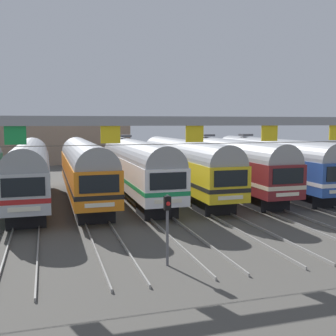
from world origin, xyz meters
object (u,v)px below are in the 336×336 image
(commuter_train_white, at_px, (136,166))
(commuter_train_maroon, at_px, (229,163))
(catenary_gantry, at_px, (195,138))
(commuter_train_stainless, at_px, (29,169))
(commuter_train_blue, at_px, (271,162))
(yard_signal_mast, at_px, (167,217))
(commuter_train_yellow, at_px, (184,165))
(commuter_train_orange, at_px, (85,168))

(commuter_train_white, height_order, commuter_train_maroon, same)
(commuter_train_maroon, relative_size, catenary_gantry, 0.61)
(commuter_train_stainless, relative_size, commuter_train_blue, 1.00)
(commuter_train_stainless, bearing_deg, commuter_train_white, 0.03)
(commuter_train_maroon, bearing_deg, commuter_train_stainless, -179.98)
(catenary_gantry, height_order, yard_signal_mast, catenary_gantry)
(commuter_train_yellow, relative_size, catenary_gantry, 0.61)
(commuter_train_maroon, bearing_deg, commuter_train_orange, -179.98)
(commuter_train_yellow, distance_m, catenary_gantry, 14.37)
(commuter_train_maroon, relative_size, commuter_train_blue, 1.00)
(commuter_train_orange, xyz_separation_m, yard_signal_mast, (2.05, -15.77, -0.52))
(commuter_train_stainless, bearing_deg, commuter_train_maroon, 0.02)
(commuter_train_stainless, bearing_deg, catenary_gantry, -58.72)
(commuter_train_yellow, bearing_deg, commuter_train_maroon, 0.06)
(commuter_train_orange, height_order, yard_signal_mast, commuter_train_orange)
(commuter_train_yellow, height_order, yard_signal_mast, commuter_train_yellow)
(commuter_train_stainless, relative_size, catenary_gantry, 0.61)
(commuter_train_blue, distance_m, catenary_gantry, 18.47)
(commuter_train_maroon, distance_m, yard_signal_mast, 18.82)
(commuter_train_stainless, distance_m, commuter_train_yellow, 12.30)
(commuter_train_white, distance_m, commuter_train_maroon, 8.20)
(commuter_train_yellow, xyz_separation_m, commuter_train_maroon, (4.10, 0.00, 0.00))
(commuter_train_maroon, xyz_separation_m, commuter_train_blue, (4.10, 0.00, 0.00))
(commuter_train_stainless, bearing_deg, commuter_train_blue, 0.01)
(commuter_train_orange, height_order, commuter_train_white, commuter_train_white)
(commuter_train_stainless, height_order, commuter_train_blue, commuter_train_blue)
(commuter_train_orange, height_order, commuter_train_yellow, same)
(commuter_train_stainless, distance_m, catenary_gantry, 16.03)
(commuter_train_stainless, distance_m, commuter_train_blue, 20.50)
(commuter_train_stainless, height_order, commuter_train_white, commuter_train_white)
(commuter_train_orange, bearing_deg, yard_signal_mast, -82.59)
(commuter_train_white, height_order, catenary_gantry, catenary_gantry)
(commuter_train_orange, bearing_deg, commuter_train_blue, 0.02)
(commuter_train_blue, height_order, yard_signal_mast, commuter_train_blue)
(commuter_train_white, relative_size, catenary_gantry, 0.61)
(commuter_train_orange, distance_m, commuter_train_maroon, 12.30)
(commuter_train_maroon, height_order, yard_signal_mast, commuter_train_maroon)
(commuter_train_stainless, relative_size, commuter_train_yellow, 1.00)
(commuter_train_stainless, bearing_deg, commuter_train_yellow, 0.00)
(commuter_train_yellow, distance_m, commuter_train_maroon, 4.10)
(commuter_train_orange, relative_size, catenary_gantry, 0.61)
(commuter_train_yellow, bearing_deg, catenary_gantry, -106.90)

